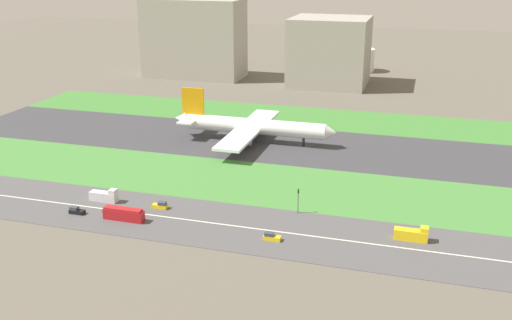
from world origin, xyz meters
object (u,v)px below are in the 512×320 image
car_2 (161,205)px  truck_1 (412,234)px  airliner (250,126)px  terminal_building (194,39)px  car_0 (271,237)px  bus_0 (124,214)px  truck_2 (104,196)px  traffic_light (298,199)px  hangar_building (330,52)px  car_1 (76,211)px  fuel_tank_west (361,60)px

car_2 → truck_1: truck_1 is taller
airliner → car_2: bearing=-95.0°
terminal_building → car_2: bearing=-70.9°
truck_1 → car_0: 35.65m
airliner → car_0: 83.57m
bus_0 → truck_1: bearing=-172.5°
truck_2 → car_2: (17.97, 0.00, -0.75)m
bus_0 → car_0: (41.75, 0.00, -0.90)m
airliner → traffic_light: airliner is taller
car_2 → hangar_building: hangar_building is taller
car_1 → fuel_tank_west: (50.70, 237.00, 6.12)m
bus_0 → car_0: size_ratio=2.64×
truck_1 → traffic_light: (-31.34, 7.99, 2.62)m
truck_1 → car_1: bearing=-173.7°
fuel_tank_west → bus_0: bearing=-98.6°
car_2 → car_1: size_ratio=1.00×
airliner → bus_0: (-12.22, -78.00, -4.41)m
terminal_building → car_0: bearing=-62.8°
car_2 → hangar_building: (17.30, 182.00, 17.52)m
fuel_tank_west → car_0: bearing=-88.6°
car_0 → terminal_building: 216.93m
bus_0 → hangar_building: 194.15m
truck_1 → car_0: size_ratio=1.91×
car_0 → fuel_tank_west: 237.15m
airliner → car_1: size_ratio=14.77×
truck_1 → hangar_building: bearing=106.1°
bus_0 → car_2: (6.22, 10.00, -0.90)m
hangar_building → fuel_tank_west: 48.03m
terminal_building → truck_1: bearing=-53.9°
car_0 → hangar_building: hangar_building is taller
traffic_light → fuel_tank_west: fuel_tank_west is taller
bus_0 → traffic_light: bearing=-158.0°
bus_0 → fuel_tank_west: (35.86, 237.00, 5.23)m
traffic_light → hangar_building: size_ratio=0.17×
truck_2 → hangar_building: bearing=79.0°
bus_0 → car_2: bearing=-121.9°
bus_0 → traffic_light: traffic_light is taller
airliner → bus_0: 79.07m
car_1 → terminal_building: (-42.02, 192.00, 21.62)m
truck_2 → car_2: truck_2 is taller
hangar_building → bus_0: bearing=-97.0°
airliner → fuel_tank_west: (23.64, 159.00, 0.81)m
car_2 → fuel_tank_west: size_ratio=0.26×
airliner → terminal_building: 134.29m
car_2 → terminal_building: 193.83m
car_0 → bus_0: bearing=0.0°
terminal_building → fuel_tank_west: terminal_building is taller
truck_1 → bus_0: bearing=-172.5°
car_0 → car_1: same height
traffic_light → fuel_tank_west: bearing=92.3°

